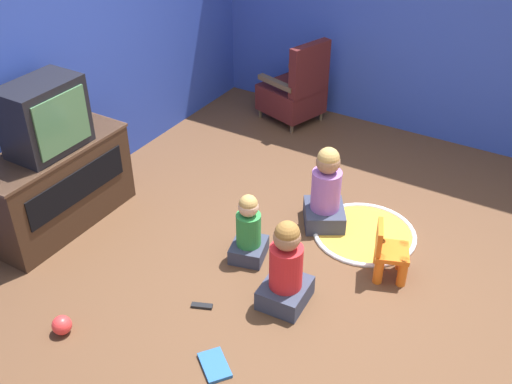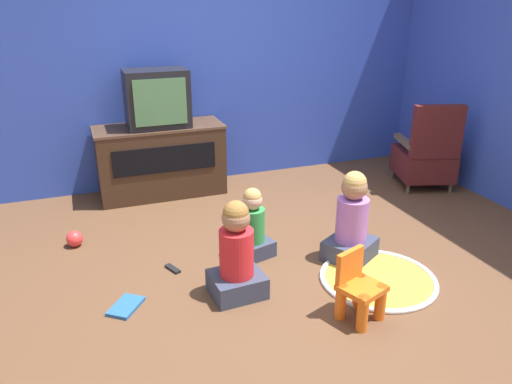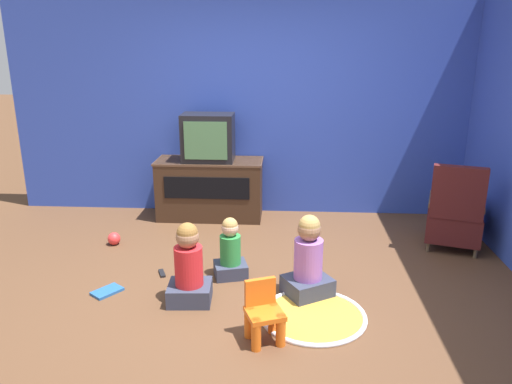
# 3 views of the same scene
# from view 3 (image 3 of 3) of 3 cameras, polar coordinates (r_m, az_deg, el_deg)

# --- Properties ---
(ground_plane) EXTENTS (30.00, 30.00, 0.00)m
(ground_plane) POSITION_cam_3_polar(r_m,az_deg,el_deg) (4.36, -1.17, -11.33)
(ground_plane) COLOR brown
(wall_back) EXTENTS (5.57, 0.12, 2.68)m
(wall_back) POSITION_cam_3_polar(r_m,az_deg,el_deg) (6.06, -1.63, 10.14)
(wall_back) COLOR #2D47B2
(wall_back) RESTS_ON ground_plane
(tv_cabinet) EXTENTS (1.26, 0.51, 0.71)m
(tv_cabinet) POSITION_cam_3_polar(r_m,az_deg,el_deg) (5.99, -5.28, 0.46)
(tv_cabinet) COLOR #382316
(tv_cabinet) RESTS_ON ground_plane
(television) EXTENTS (0.59, 0.38, 0.55)m
(television) POSITION_cam_3_polar(r_m,az_deg,el_deg) (5.80, -5.50, 6.20)
(television) COLOR black
(television) RESTS_ON tv_cabinet
(black_armchair) EXTENTS (0.67, 0.71, 0.91)m
(black_armchair) POSITION_cam_3_polar(r_m,az_deg,el_deg) (5.48, 21.74, -2.63)
(black_armchair) COLOR brown
(black_armchair) RESTS_ON ground_plane
(yellow_kid_chair) EXTENTS (0.32, 0.31, 0.44)m
(yellow_kid_chair) POSITION_cam_3_polar(r_m,az_deg,el_deg) (3.66, 0.90, -14.02)
(yellow_kid_chair) COLOR orange
(yellow_kid_chair) RESTS_ON ground_plane
(play_mat) EXTENTS (0.84, 0.84, 0.04)m
(play_mat) POSITION_cam_3_polar(r_m,az_deg,el_deg) (4.03, 6.54, -13.87)
(play_mat) COLOR gold
(play_mat) RESTS_ON ground_plane
(child_watching_left) EXTENTS (0.34, 0.32, 0.56)m
(child_watching_left) POSITION_cam_3_polar(r_m,az_deg,el_deg) (4.53, -2.95, -6.78)
(child_watching_left) COLOR #33384C
(child_watching_left) RESTS_ON ground_plane
(child_watching_center) EXTENTS (0.37, 0.33, 0.69)m
(child_watching_center) POSITION_cam_3_polar(r_m,az_deg,el_deg) (4.12, -7.69, -8.63)
(child_watching_center) COLOR #33384C
(child_watching_center) RESTS_ON ground_plane
(child_watching_right) EXTENTS (0.48, 0.46, 0.72)m
(child_watching_right) POSITION_cam_3_polar(r_m,az_deg,el_deg) (4.20, 5.99, -7.89)
(child_watching_right) COLOR #33384C
(child_watching_right) RESTS_ON ground_plane
(toy_ball) EXTENTS (0.13, 0.13, 0.13)m
(toy_ball) POSITION_cam_3_polar(r_m,az_deg,el_deg) (5.47, -15.92, -5.15)
(toy_ball) COLOR red
(toy_ball) RESTS_ON ground_plane
(book) EXTENTS (0.27, 0.29, 0.02)m
(book) POSITION_cam_3_polar(r_m,az_deg,el_deg) (4.53, -16.65, -10.82)
(book) COLOR #235699
(book) RESTS_ON ground_plane
(remote_control) EXTENTS (0.10, 0.16, 0.02)m
(remote_control) POSITION_cam_3_polar(r_m,az_deg,el_deg) (4.73, -10.69, -9.11)
(remote_control) COLOR black
(remote_control) RESTS_ON ground_plane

